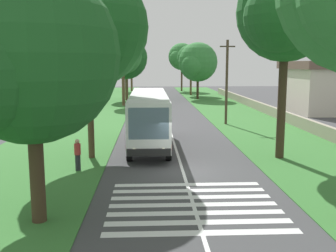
% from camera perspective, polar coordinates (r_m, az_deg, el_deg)
% --- Properties ---
extents(ground, '(160.00, 160.00, 0.00)m').
position_cam_1_polar(ground, '(20.91, 2.20, -6.67)').
color(ground, '#424244').
extents(grass_verge_left, '(120.00, 8.00, 0.04)m').
position_cam_1_polar(grass_verge_left, '(36.09, -12.97, -0.21)').
color(grass_verge_left, '#387533').
rests_on(grass_verge_left, ground).
extents(grass_verge_right, '(120.00, 8.00, 0.04)m').
position_cam_1_polar(grass_verge_right, '(36.87, 12.98, -0.02)').
color(grass_verge_right, '#387533').
rests_on(grass_verge_right, ground).
extents(centre_line, '(110.00, 0.16, 0.01)m').
position_cam_1_polar(centre_line, '(35.55, 0.15, -0.14)').
color(centre_line, silver).
rests_on(centre_line, ground).
extents(coach_bus, '(11.16, 2.62, 3.73)m').
position_cam_1_polar(coach_bus, '(26.79, -2.80, 1.48)').
color(coach_bus, white).
rests_on(coach_bus, ground).
extents(zebra_crossing, '(5.85, 6.80, 0.01)m').
position_cam_1_polar(zebra_crossing, '(16.28, 3.69, -11.30)').
color(zebra_crossing, silver).
rests_on(zebra_crossing, ground).
extents(trailing_car_0, '(4.30, 1.78, 1.43)m').
position_cam_1_polar(trailing_car_0, '(46.55, -3.00, 2.83)').
color(trailing_car_0, silver).
rests_on(trailing_car_0, ground).
extents(trailing_car_1, '(4.30, 1.78, 1.43)m').
position_cam_1_polar(trailing_car_1, '(56.23, -3.05, 3.89)').
color(trailing_car_1, '#145933').
rests_on(trailing_car_1, ground).
extents(trailing_car_2, '(4.30, 1.78, 1.43)m').
position_cam_1_polar(trailing_car_2, '(62.48, -2.50, 4.41)').
color(trailing_car_2, silver).
rests_on(trailing_car_2, ground).
extents(roadside_tree_left_0, '(6.06, 5.12, 9.34)m').
position_cam_1_polar(roadside_tree_left_0, '(53.75, -6.69, 10.02)').
color(roadside_tree_left_0, brown).
rests_on(roadside_tree_left_0, grass_verge_left).
extents(roadside_tree_left_1, '(7.76, 6.60, 9.73)m').
position_cam_1_polar(roadside_tree_left_1, '(61.68, -6.32, 9.58)').
color(roadside_tree_left_1, brown).
rests_on(roadside_tree_left_1, grass_verge_left).
extents(roadside_tree_left_2, '(7.87, 6.59, 10.31)m').
position_cam_1_polar(roadside_tree_left_2, '(82.35, -5.47, 9.80)').
color(roadside_tree_left_2, brown).
rests_on(roadside_tree_left_2, grass_verge_left).
extents(roadside_tree_left_3, '(8.40, 7.00, 11.21)m').
position_cam_1_polar(roadside_tree_left_3, '(23.79, -12.05, 13.42)').
color(roadside_tree_left_3, '#4C3826').
rests_on(roadside_tree_left_3, grass_verge_left).
extents(roadside_tree_left_4, '(7.37, 6.07, 8.94)m').
position_cam_1_polar(roadside_tree_left_4, '(14.41, -19.69, 8.97)').
color(roadside_tree_left_4, '#3D2D1E').
rests_on(roadside_tree_left_4, grass_verge_left).
extents(roadside_tree_right_0, '(7.01, 6.24, 9.02)m').
position_cam_1_polar(roadside_tree_right_0, '(63.75, 4.23, 9.10)').
color(roadside_tree_right_0, '#3D2D1E').
rests_on(roadside_tree_right_0, grass_verge_right).
extents(roadside_tree_right_1, '(6.71, 5.57, 9.89)m').
position_cam_1_polar(roadside_tree_right_1, '(82.88, 1.91, 9.91)').
color(roadside_tree_right_1, '#4C3826').
rests_on(roadside_tree_right_1, grass_verge_right).
extents(roadside_tree_right_2, '(6.69, 5.67, 11.37)m').
position_cam_1_polar(roadside_tree_right_2, '(24.23, 16.34, 15.17)').
color(roadside_tree_right_2, '#3D2D1E').
rests_on(roadside_tree_right_2, grass_verge_right).
extents(roadside_tree_right_4, '(5.80, 5.05, 9.07)m').
position_cam_1_polar(roadside_tree_right_4, '(71.71, 3.25, 9.62)').
color(roadside_tree_right_4, brown).
rests_on(roadside_tree_right_4, grass_verge_right).
extents(utility_pole, '(0.24, 1.40, 7.78)m').
position_cam_1_polar(utility_pole, '(37.08, 8.50, 6.46)').
color(utility_pole, '#473828').
rests_on(utility_pole, grass_verge_right).
extents(roadside_wall, '(70.00, 0.40, 1.01)m').
position_cam_1_polar(roadside_wall, '(42.53, 15.62, 1.77)').
color(roadside_wall, '#9E937F').
rests_on(roadside_wall, grass_verge_right).
extents(roadside_building, '(10.53, 7.45, 5.96)m').
position_cam_1_polar(roadside_building, '(49.88, 21.31, 5.38)').
color(roadside_building, beige).
rests_on(roadside_building, ground).
extents(pedestrian, '(0.34, 0.34, 1.69)m').
position_cam_1_polar(pedestrian, '(21.41, -12.96, -4.03)').
color(pedestrian, '#26262D').
rests_on(pedestrian, grass_verge_left).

